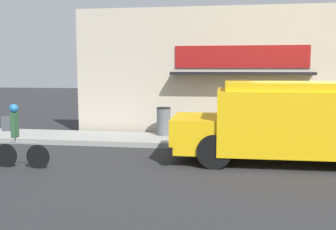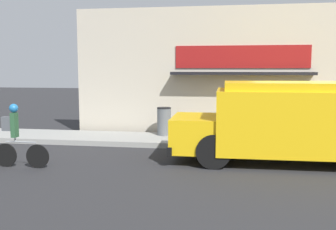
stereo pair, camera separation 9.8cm
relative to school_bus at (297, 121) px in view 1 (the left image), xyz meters
The scene contains 6 objects.
ground_plane 1.73m from the school_bus, 82.61° to the left, with size 70.00×70.00×0.00m, color #2B2B2D.
sidewalk 2.53m from the school_bus, 85.84° to the left, with size 28.00×2.02×0.17m.
storefront 3.84m from the school_bus, 88.28° to the left, with size 15.39×0.81×4.73m.
school_bus is the anchor object (origin of this frame).
cyclist 7.32m from the school_bus, 167.11° to the right, with size 1.50×0.23×1.64m.
trash_bin 4.95m from the school_bus, 145.55° to the left, with size 0.49×0.49×0.99m.
Camera 1 is at (-1.95, -12.05, 2.55)m, focal length 42.00 mm.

